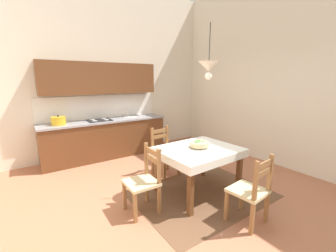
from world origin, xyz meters
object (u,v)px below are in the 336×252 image
dining_table (198,156)px  fruit_bowl (199,144)px  dining_chair_tv_side (144,181)px  dining_chair_kitchen_side (164,153)px  pendant_lamp (209,67)px  kitchen_cabinetry (105,121)px  dining_chair_camera_side (251,191)px

dining_table → fruit_bowl: fruit_bowl is taller
dining_chair_tv_side → dining_chair_kitchen_side: size_ratio=1.00×
dining_chair_kitchen_side → pendant_lamp: pendant_lamp is taller
fruit_bowl → pendant_lamp: 1.19m
kitchen_cabinetry → dining_chair_kitchen_side: kitchen_cabinetry is taller
dining_chair_tv_side → fruit_bowl: size_ratio=3.10×
dining_table → pendant_lamp: (0.11, -0.06, 1.38)m
dining_table → dining_chair_camera_side: 0.99m
dining_table → kitchen_cabinetry: bearing=104.8°
dining_chair_kitchen_side → dining_chair_tv_side: bearing=-136.4°
dining_chair_camera_side → fruit_bowl: (0.00, 0.99, 0.37)m
dining_chair_tv_side → pendant_lamp: (1.07, -0.09, 1.56)m
dining_chair_camera_side → pendant_lamp: pendant_lamp is taller
dining_table → dining_chair_kitchen_side: dining_chair_kitchen_side is taller
dining_table → fruit_bowl: bearing=26.9°
dining_chair_tv_side → kitchen_cabinetry: bearing=83.2°
dining_chair_kitchen_side → dining_chair_camera_side: bearing=-87.1°
dining_chair_kitchen_side → fruit_bowl: dining_chair_kitchen_side is taller
kitchen_cabinetry → fruit_bowl: (0.70, -2.52, -0.04)m
dining_table → dining_chair_kitchen_side: 0.91m
dining_chair_camera_side → pendant_lamp: bearing=84.9°
dining_table → dining_chair_tv_side: 0.99m
dining_chair_tv_side → pendant_lamp: 1.90m
pendant_lamp → dining_chair_tv_side: bearing=175.5°
dining_table → fruit_bowl: size_ratio=4.23×
fruit_bowl → pendant_lamp: size_ratio=0.37×
kitchen_cabinetry → dining_table: (0.67, -2.53, -0.23)m
kitchen_cabinetry → dining_chair_tv_side: size_ratio=3.07×
kitchen_cabinetry → dining_table: size_ratio=2.25×
kitchen_cabinetry → dining_table: kitchen_cabinetry is taller
dining_table → dining_chair_kitchen_side: size_ratio=1.36×
kitchen_cabinetry → dining_chair_camera_side: bearing=-78.8°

